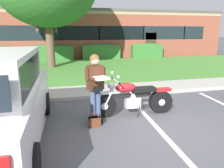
{
  "coord_description": "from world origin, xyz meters",
  "views": [
    {
      "loc": [
        -2.32,
        -4.58,
        2.24
      ],
      "look_at": [
        -0.87,
        1.14,
        0.85
      ],
      "focal_mm": 36.28,
      "sensor_mm": 36.0,
      "label": 1
    }
  ],
  "objects_px": {
    "handbag": "(95,121)",
    "brick_building": "(89,33)",
    "hedge_center_left": "(51,52)",
    "motorcycle": "(136,98)",
    "hedge_center_right": "(101,51)",
    "hedge_right": "(146,50)",
    "rider_person": "(96,84)"
  },
  "relations": [
    {
      "from": "rider_person",
      "to": "hedge_center_right",
      "type": "bearing_deg",
      "value": 77.97
    },
    {
      "from": "hedge_right",
      "to": "brick_building",
      "type": "bearing_deg",
      "value": 126.59
    },
    {
      "from": "handbag",
      "to": "hedge_right",
      "type": "distance_m",
      "value": 14.47
    },
    {
      "from": "hedge_center_right",
      "to": "motorcycle",
      "type": "bearing_deg",
      "value": -97.05
    },
    {
      "from": "hedge_center_left",
      "to": "rider_person",
      "type": "bearing_deg",
      "value": -84.58
    },
    {
      "from": "hedge_right",
      "to": "brick_building",
      "type": "relative_size",
      "value": 0.12
    },
    {
      "from": "rider_person",
      "to": "hedge_right",
      "type": "relative_size",
      "value": 0.65
    },
    {
      "from": "motorcycle",
      "to": "hedge_center_right",
      "type": "xyz_separation_m",
      "value": [
        1.52,
        12.31,
        0.17
      ]
    },
    {
      "from": "handbag",
      "to": "hedge_center_left",
      "type": "bearing_deg",
      "value": 94.98
    },
    {
      "from": "motorcycle",
      "to": "hedge_center_left",
      "type": "xyz_separation_m",
      "value": [
        -2.36,
        12.31,
        0.17
      ]
    },
    {
      "from": "hedge_center_right",
      "to": "hedge_right",
      "type": "distance_m",
      "value": 3.89
    },
    {
      "from": "motorcycle",
      "to": "handbag",
      "type": "height_order",
      "value": "motorcycle"
    },
    {
      "from": "hedge_center_left",
      "to": "hedge_center_right",
      "type": "bearing_deg",
      "value": 0.0
    },
    {
      "from": "motorcycle",
      "to": "brick_building",
      "type": "bearing_deg",
      "value": 85.33
    },
    {
      "from": "hedge_center_right",
      "to": "hedge_right",
      "type": "xyz_separation_m",
      "value": [
        3.89,
        -0.0,
        -0.0
      ]
    },
    {
      "from": "motorcycle",
      "to": "brick_building",
      "type": "height_order",
      "value": "brick_building"
    },
    {
      "from": "motorcycle",
      "to": "hedge_right",
      "type": "bearing_deg",
      "value": 66.28
    },
    {
      "from": "brick_building",
      "to": "hedge_right",
      "type": "bearing_deg",
      "value": -53.41
    },
    {
      "from": "brick_building",
      "to": "rider_person",
      "type": "bearing_deg",
      "value": -98.26
    },
    {
      "from": "rider_person",
      "to": "hedge_right",
      "type": "bearing_deg",
      "value": 62.48
    },
    {
      "from": "motorcycle",
      "to": "hedge_right",
      "type": "relative_size",
      "value": 0.85
    },
    {
      "from": "handbag",
      "to": "hedge_center_left",
      "type": "distance_m",
      "value": 12.9
    },
    {
      "from": "hedge_center_left",
      "to": "brick_building",
      "type": "bearing_deg",
      "value": 54.53
    },
    {
      "from": "handbag",
      "to": "brick_building",
      "type": "bearing_deg",
      "value": 81.59
    },
    {
      "from": "hedge_center_left",
      "to": "brick_building",
      "type": "relative_size",
      "value": 0.15
    },
    {
      "from": "hedge_center_left",
      "to": "motorcycle",
      "type": "bearing_deg",
      "value": -79.14
    },
    {
      "from": "handbag",
      "to": "hedge_center_left",
      "type": "height_order",
      "value": "hedge_center_left"
    },
    {
      "from": "rider_person",
      "to": "hedge_center_left",
      "type": "distance_m",
      "value": 12.68
    },
    {
      "from": "brick_building",
      "to": "hedge_center_right",
      "type": "bearing_deg",
      "value": -89.14
    },
    {
      "from": "hedge_right",
      "to": "hedge_center_right",
      "type": "bearing_deg",
      "value": 180.0
    },
    {
      "from": "brick_building",
      "to": "motorcycle",
      "type": "bearing_deg",
      "value": -94.67
    },
    {
      "from": "hedge_center_right",
      "to": "brick_building",
      "type": "xyz_separation_m",
      "value": [
        -0.08,
        5.34,
        1.34
      ]
    }
  ]
}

